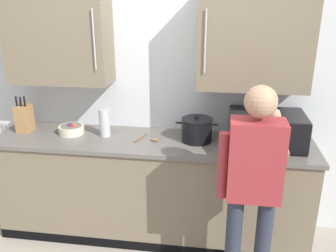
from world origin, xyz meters
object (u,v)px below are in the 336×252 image
object	(u,v)px
fruit_bowl	(71,129)
wooden_spoon	(148,139)
knife_block	(24,118)
thermos_flask	(105,122)
person_figure	(253,181)
stock_pot	(197,130)
microwave_oven	(263,130)

from	to	relation	value
fruit_bowl	wooden_spoon	xyz separation A→B (m)	(0.69, -0.05, -0.03)
fruit_bowl	knife_block	distance (m)	0.44
thermos_flask	person_figure	world-z (taller)	person_figure
stock_pot	wooden_spoon	xyz separation A→B (m)	(-0.41, -0.03, -0.09)
knife_block	person_figure	size ratio (longest dim) A/B	0.21
microwave_oven	knife_block	bearing A→B (deg)	179.39
fruit_bowl	person_figure	size ratio (longest dim) A/B	0.14
microwave_oven	person_figure	world-z (taller)	person_figure
microwave_oven	fruit_bowl	size ratio (longest dim) A/B	3.66
microwave_oven	wooden_spoon	bearing A→B (deg)	-178.37
fruit_bowl	stock_pot	bearing A→B (deg)	-0.63
knife_block	thermos_flask	bearing A→B (deg)	-1.32
fruit_bowl	wooden_spoon	world-z (taller)	fruit_bowl
knife_block	person_figure	bearing A→B (deg)	-19.39
fruit_bowl	wooden_spoon	distance (m)	0.69
fruit_bowl	microwave_oven	bearing A→B (deg)	-0.66
knife_block	wooden_spoon	bearing A→B (deg)	-2.48
stock_pot	wooden_spoon	size ratio (longest dim) A/B	1.77
microwave_oven	fruit_bowl	xyz separation A→B (m)	(-1.63, 0.02, -0.09)
stock_pot	knife_block	distance (m)	1.53
knife_block	thermos_flask	size ratio (longest dim) A/B	1.35
person_figure	fruit_bowl	bearing A→B (deg)	155.75
microwave_oven	wooden_spoon	xyz separation A→B (m)	(-0.94, -0.03, -0.12)
thermos_flask	person_figure	bearing A→B (deg)	-29.05
wooden_spoon	fruit_bowl	bearing A→B (deg)	176.23
wooden_spoon	person_figure	bearing A→B (deg)	-37.74
microwave_oven	thermos_flask	xyz separation A→B (m)	(-1.32, 0.00, -0.01)
microwave_oven	person_figure	bearing A→B (deg)	-100.12
wooden_spoon	person_figure	world-z (taller)	person_figure
wooden_spoon	person_figure	xyz separation A→B (m)	(0.82, -0.63, 0.01)
microwave_oven	person_figure	distance (m)	0.68
fruit_bowl	stock_pot	size ratio (longest dim) A/B	0.63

